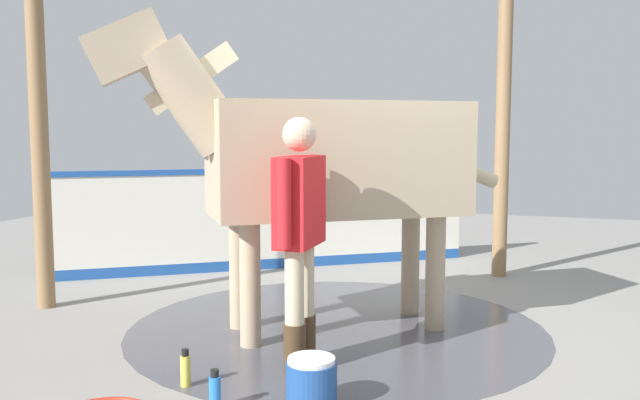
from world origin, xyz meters
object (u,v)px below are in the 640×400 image
bottle_spray (215,391)px  wash_bucket (311,383)px  horse (322,157)px  handler (300,224)px  bottle_shampoo (185,369)px

bottle_spray → wash_bucket: bearing=-157.6°
horse → bottle_spray: horse is taller
horse → handler: horse is taller
horse → bottle_spray: (0.07, 1.71, -1.31)m
horse → bottle_spray: size_ratio=11.97×
handler → horse: bearing=97.3°
handler → bottle_spray: 1.23m
handler → bottle_shampoo: (0.57, 0.56, -0.89)m
bottle_shampoo → bottle_spray: size_ratio=1.02×
bottle_spray → handler: bearing=-105.2°
bottle_shampoo → bottle_spray: 0.43m
bottle_shampoo → bottle_spray: bottle_shampoo is taller
horse → bottle_shampoo: size_ratio=11.73×
horse → bottle_spray: bearing=51.8°
horse → wash_bucket: (-0.45, 1.50, -1.27)m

